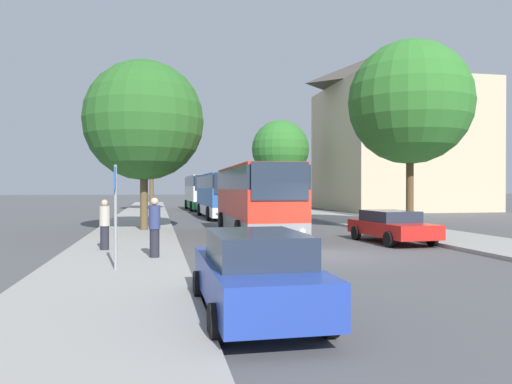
% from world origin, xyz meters
% --- Properties ---
extents(ground_plane, '(300.00, 300.00, 0.00)m').
position_xyz_m(ground_plane, '(0.00, 0.00, 0.00)').
color(ground_plane, '#4C4C4F').
rests_on(ground_plane, ground).
extents(sidewalk_left, '(4.00, 120.00, 0.15)m').
position_xyz_m(sidewalk_left, '(-7.00, 0.00, 0.07)').
color(sidewalk_left, gray).
rests_on(sidewalk_left, ground_plane).
extents(sidewalk_right, '(4.00, 120.00, 0.15)m').
position_xyz_m(sidewalk_right, '(7.00, 0.00, 0.07)').
color(sidewalk_right, gray).
rests_on(sidewalk_right, ground_plane).
extents(building_right_background, '(14.45, 14.48, 17.21)m').
position_xyz_m(building_right_background, '(19.06, 32.19, 8.61)').
color(building_right_background, '#C6B28E').
rests_on(building_right_background, ground_plane).
extents(bus_front, '(2.86, 10.69, 3.31)m').
position_xyz_m(bus_front, '(-1.27, 6.93, 1.77)').
color(bus_front, gray).
rests_on(bus_front, ground_plane).
extents(bus_middle, '(2.87, 10.74, 3.34)m').
position_xyz_m(bus_middle, '(-1.14, 21.81, 1.79)').
color(bus_middle, silver).
rests_on(bus_middle, ground_plane).
extents(bus_rear, '(3.01, 10.56, 3.53)m').
position_xyz_m(bus_rear, '(-1.39, 35.21, 1.88)').
color(bus_rear, '#238942').
rests_on(bus_rear, ground_plane).
extents(parked_car_left_curb, '(1.98, 4.66, 1.54)m').
position_xyz_m(parked_car_left_curb, '(-4.13, -7.65, 0.80)').
color(parked_car_left_curb, '#233D9E').
rests_on(parked_car_left_curb, ground_plane).
extents(parked_car_right_near, '(2.30, 4.72, 1.35)m').
position_xyz_m(parked_car_right_near, '(3.84, 3.10, 0.72)').
color(parked_car_right_near, red).
rests_on(parked_car_right_near, ground_plane).
extents(parked_car_right_far, '(2.17, 4.79, 1.49)m').
position_xyz_m(parked_car_right_far, '(4.03, 27.20, 0.78)').
color(parked_car_right_far, black).
rests_on(parked_car_right_far, ground_plane).
extents(bus_stop_sign, '(0.08, 0.45, 2.78)m').
position_xyz_m(bus_stop_sign, '(-6.93, -2.74, 1.86)').
color(bus_stop_sign, gray).
rests_on(bus_stop_sign, sidewalk_left).
extents(pedestrian_waiting_near, '(0.36, 0.36, 1.76)m').
position_xyz_m(pedestrian_waiting_near, '(-7.65, 1.73, 1.04)').
color(pedestrian_waiting_near, '#23232D').
rests_on(pedestrian_waiting_near, sidewalk_left).
extents(pedestrian_waiting_far, '(0.36, 0.36, 1.86)m').
position_xyz_m(pedestrian_waiting_far, '(-5.93, -0.54, 1.10)').
color(pedestrian_waiting_far, '#23232D').
rests_on(pedestrian_waiting_far, sidewalk_left).
extents(tree_left_near, '(4.93, 4.93, 8.39)m').
position_xyz_m(tree_left_near, '(-6.39, 34.02, 6.06)').
color(tree_left_near, brown).
rests_on(tree_left_near, sidewalk_left).
extents(tree_left_far, '(6.15, 6.15, 8.70)m').
position_xyz_m(tree_left_far, '(-6.51, 9.91, 5.77)').
color(tree_left_far, brown).
rests_on(tree_left_far, sidewalk_left).
extents(tree_right_near, '(5.90, 5.90, 9.10)m').
position_xyz_m(tree_right_near, '(6.61, 33.47, 6.29)').
color(tree_right_near, '#513D23').
rests_on(tree_right_near, sidewalk_right).
extents(tree_right_mid, '(6.60, 6.60, 10.04)m').
position_xyz_m(tree_right_mid, '(7.45, 8.22, 6.88)').
color(tree_right_mid, '#513D23').
rests_on(tree_right_mid, sidewalk_right).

